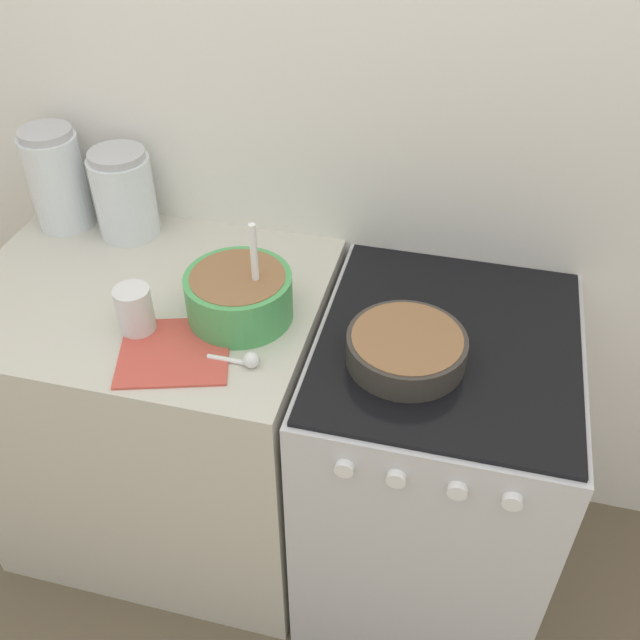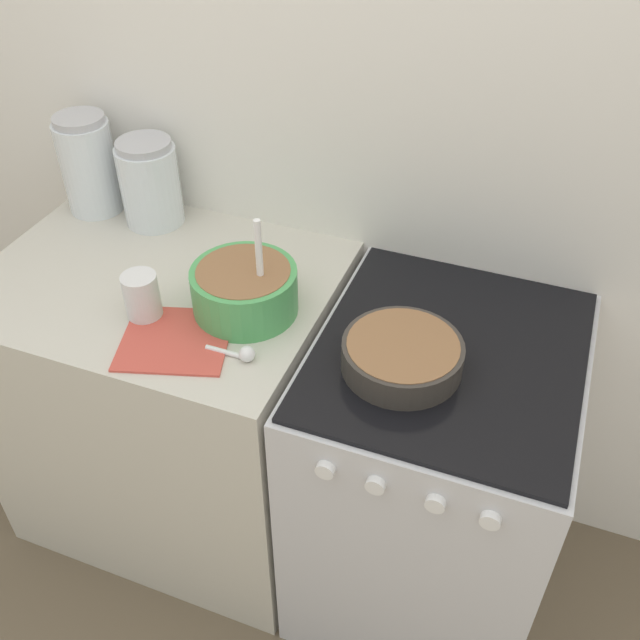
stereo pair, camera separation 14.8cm
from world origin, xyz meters
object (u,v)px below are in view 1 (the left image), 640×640
Objects in this scene: storage_jar_middle at (125,199)px; stove at (430,465)px; tin_can at (135,310)px; mixing_bowl at (239,294)px; baking_pan at (406,348)px; storage_jar_left at (58,185)px.

stove is at bearing -15.08° from storage_jar_middle.
stove is at bearing 11.07° from tin_can.
mixing_bowl is (-0.49, -0.03, 0.51)m from stove.
mixing_bowl is 2.24× the size of tin_can.
tin_can is at bearing -168.93° from stove.
baking_pan is 2.27× the size of tin_can.
storage_jar_left is (-1.09, 0.24, 0.56)m from stove.
stove is at bearing -12.52° from storage_jar_left.
mixing_bowl is 0.99× the size of baking_pan.
stove is 1.25m from storage_jar_left.
baking_pan is (0.40, -0.06, -0.03)m from mixing_bowl.
tin_can is at bearing -175.74° from baking_pan.
stove is 0.87m from tin_can.
mixing_bowl is 0.40m from baking_pan.
storage_jar_left is at bearing 161.60° from baking_pan.
tin_can is at bearing -153.39° from mixing_bowl.
storage_jar_left is 1.16× the size of storage_jar_middle.
baking_pan is 0.87m from storage_jar_middle.
baking_pan reaches higher than stove.
baking_pan is 1.09× the size of storage_jar_middle.
stove is 3.71× the size of storage_jar_middle.
tin_can is (0.39, -0.38, -0.06)m from storage_jar_left.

